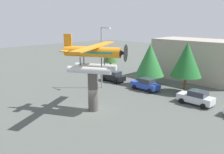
% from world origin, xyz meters
% --- Properties ---
extents(ground_plane, '(140.00, 140.00, 0.00)m').
position_xyz_m(ground_plane, '(0.00, 0.00, 0.00)').
color(ground_plane, '#4C514C').
extents(display_pedestal, '(1.10, 1.10, 4.47)m').
position_xyz_m(display_pedestal, '(0.00, 0.00, 2.23)').
color(display_pedestal, '#4C4742').
rests_on(display_pedestal, ground).
extents(floatplane_monument, '(7.09, 9.67, 4.00)m').
position_xyz_m(floatplane_monument, '(0.11, 0.06, 6.14)').
color(floatplane_monument, silver).
rests_on(floatplane_monument, display_pedestal).
extents(car_near_black, '(4.20, 2.02, 1.76)m').
position_xyz_m(car_near_black, '(-7.40, 10.86, 0.88)').
color(car_near_black, black).
rests_on(car_near_black, ground).
extents(car_mid_blue, '(4.20, 2.02, 1.76)m').
position_xyz_m(car_mid_blue, '(-0.63, 10.60, 0.88)').
color(car_mid_blue, '#2847B7').
rests_on(car_mid_blue, ground).
extents(car_far_silver, '(4.20, 2.02, 1.76)m').
position_xyz_m(car_far_silver, '(7.33, 9.92, 0.88)').
color(car_far_silver, silver).
rests_on(car_far_silver, ground).
extents(streetlight_primary, '(1.84, 0.28, 8.97)m').
position_xyz_m(streetlight_primary, '(-5.79, 6.90, 5.13)').
color(streetlight_primary, gray).
rests_on(streetlight_primary, ground).
extents(storefront_building, '(13.84, 7.11, 6.76)m').
position_xyz_m(storefront_building, '(1.48, 22.00, 3.38)').
color(storefront_building, '#9E9384').
rests_on(storefront_building, ground).
extents(tree_west, '(2.78, 2.78, 5.01)m').
position_xyz_m(tree_west, '(-13.17, 15.95, 3.44)').
color(tree_west, brown).
rests_on(tree_west, ground).
extents(tree_east, '(4.43, 4.43, 6.46)m').
position_xyz_m(tree_east, '(-1.87, 13.17, 3.99)').
color(tree_east, brown).
rests_on(tree_east, ground).
extents(tree_center_back, '(4.18, 4.18, 7.02)m').
position_xyz_m(tree_center_back, '(4.04, 13.32, 4.69)').
color(tree_center_back, brown).
rests_on(tree_center_back, ground).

